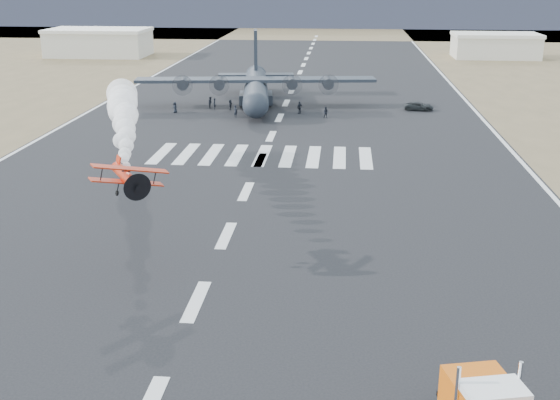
# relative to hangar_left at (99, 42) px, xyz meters

# --- Properties ---
(scrub_far) EXTENTS (500.00, 80.00, 0.00)m
(scrub_far) POSITION_rel_hangar_left_xyz_m (52.00, 85.00, -3.41)
(scrub_far) COLOR brown
(scrub_far) RESTS_ON ground
(runway_markings) EXTENTS (60.00, 260.00, 0.01)m
(runway_markings) POSITION_rel_hangar_left_xyz_m (52.00, -85.00, -3.40)
(runway_markings) COLOR silver
(runway_markings) RESTS_ON ground
(ridge_seg_b) EXTENTS (150.00, 50.00, 15.00)m
(ridge_seg_b) POSITION_rel_hangar_left_xyz_m (-78.00, 115.00, 4.09)
(ridge_seg_b) COLOR slate
(ridge_seg_b) RESTS_ON ground
(ridge_seg_c) EXTENTS (150.00, 50.00, 17.00)m
(ridge_seg_c) POSITION_rel_hangar_left_xyz_m (-13.00, 115.00, 5.09)
(ridge_seg_c) COLOR slate
(ridge_seg_c) RESTS_ON ground
(ridge_seg_d) EXTENTS (150.00, 50.00, 13.00)m
(ridge_seg_d) POSITION_rel_hangar_left_xyz_m (52.00, 115.00, 3.09)
(ridge_seg_d) COLOR slate
(ridge_seg_d) RESTS_ON ground
(ridge_seg_e) EXTENTS (150.00, 50.00, 15.00)m
(ridge_seg_e) POSITION_rel_hangar_left_xyz_m (117.00, 115.00, 4.09)
(ridge_seg_e) COLOR slate
(ridge_seg_e) RESTS_ON ground
(hangar_left) EXTENTS (24.50, 14.50, 6.70)m
(hangar_left) POSITION_rel_hangar_left_xyz_m (0.00, 0.00, 0.00)
(hangar_left) COLOR #BAB6A6
(hangar_left) RESTS_ON ground
(hangar_right) EXTENTS (20.50, 12.50, 5.90)m
(hangar_right) POSITION_rel_hangar_left_xyz_m (98.00, 5.00, -0.40)
(hangar_right) COLOR #BAB6A6
(hangar_right) RESTS_ON ground
(aerobatic_biplane) EXTENTS (5.44, 5.19, 2.70)m
(aerobatic_biplane) POSITION_rel_hangar_left_xyz_m (45.97, -127.16, 3.26)
(aerobatic_biplane) COLOR red
(smoke_trail) EXTENTS (11.16, 30.73, 3.49)m
(smoke_trail) POSITION_rel_hangar_left_xyz_m (38.08, -102.28, 3.49)
(smoke_trail) COLOR white
(transport_aircraft) EXTENTS (37.71, 30.96, 10.88)m
(transport_aircraft) POSITION_rel_hangar_left_xyz_m (47.25, -62.55, -0.60)
(transport_aircraft) COLOR black
(transport_aircraft) RESTS_ON ground
(support_vehicle) EXTENTS (4.66, 2.49, 1.25)m
(support_vehicle) POSITION_rel_hangar_left_xyz_m (72.87, -65.36, -2.79)
(support_vehicle) COLOR black
(support_vehicle) RESTS_ON ground
(crew_a) EXTENTS (0.83, 0.81, 1.76)m
(crew_a) POSITION_rel_hangar_left_xyz_m (45.53, -73.09, -2.53)
(crew_a) COLOR black
(crew_a) RESTS_ON ground
(crew_b) EXTENTS (0.72, 0.96, 1.77)m
(crew_b) POSITION_rel_hangar_left_xyz_m (40.57, -66.42, -2.52)
(crew_b) COLOR black
(crew_b) RESTS_ON ground
(crew_c) EXTENTS (1.28, 1.15, 1.83)m
(crew_c) POSITION_rel_hangar_left_xyz_m (49.18, -71.69, -2.49)
(crew_c) COLOR black
(crew_c) RESTS_ON ground
(crew_d) EXTENTS (1.13, 1.19, 1.86)m
(crew_d) POSITION_rel_hangar_left_xyz_m (54.74, -69.62, -2.48)
(crew_d) COLOR black
(crew_d) RESTS_ON ground
(crew_e) EXTENTS (0.93, 0.79, 1.64)m
(crew_e) POSITION_rel_hangar_left_xyz_m (35.92, -70.70, -2.59)
(crew_e) COLOR black
(crew_e) RESTS_ON ground
(crew_f) EXTENTS (0.50, 1.48, 1.59)m
(crew_f) POSITION_rel_hangar_left_xyz_m (43.90, -67.70, -2.61)
(crew_f) COLOR black
(crew_f) RESTS_ON ground
(crew_g) EXTENTS (0.66, 0.73, 1.68)m
(crew_g) POSITION_rel_hangar_left_xyz_m (41.33, -67.23, -2.57)
(crew_g) COLOR black
(crew_g) RESTS_ON ground
(crew_h) EXTENTS (0.88, 0.63, 1.67)m
(crew_h) POSITION_rel_hangar_left_xyz_m (58.78, -72.61, -2.57)
(crew_h) COLOR black
(crew_h) RESTS_ON ground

